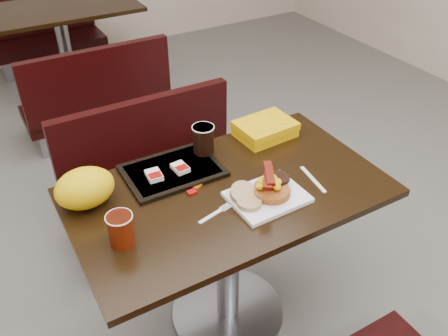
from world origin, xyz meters
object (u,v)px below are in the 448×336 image
table_near (228,258)px  hashbrown_sleeve_right (180,168)px  bench_far_n (46,30)px  tray (173,171)px  bench_near_n (162,176)px  coffee_cup_near (121,230)px  pancake_stack (272,190)px  knife (313,179)px  bench_far_s (93,89)px  paper_bag (85,188)px  platter (267,197)px  table_far (66,54)px  clamshell (265,129)px  coffee_cup_far (203,139)px  fork (211,216)px  hashbrown_sleeve_left (154,175)px

table_near → hashbrown_sleeve_right: (-0.11, 0.18, 0.40)m
bench_far_n → tray: 3.12m
table_near → bench_far_n: (0.00, 3.30, -0.02)m
bench_near_n → coffee_cup_near: bearing=-120.2°
pancake_stack → knife: 0.21m
bench_far_s → paper_bag: 1.85m
platter → pancake_stack: pancake_stack is taller
platter → hashbrown_sleeve_right: size_ratio=3.84×
hashbrown_sleeve_right → table_far: bearing=83.1°
table_near → clamshell: (0.34, 0.26, 0.41)m
bench_far_s → coffee_cup_far: bearing=-89.0°
table_far → fork: size_ratio=8.21×
table_near → bench_near_n: 0.70m
table_far → hashbrown_sleeve_right: 2.45m
coffee_cup_near → bench_far_n: bearing=82.4°
bench_far_n → knife: knife is taller
table_far → fork: (-0.13, -2.70, 0.38)m
bench_far_s → platter: 2.06m
coffee_cup_far → bench_near_n: bearing=93.7°
fork → bench_near_n: bearing=67.5°
platter → coffee_cup_near: bearing=173.7°
platter → coffee_cup_far: 0.39m
knife → hashbrown_sleeve_right: size_ratio=2.48×
fork → tray: (-0.00, 0.31, 0.01)m
coffee_cup_far → clamshell: bearing=0.4°
table_near → hashbrown_sleeve_left: bearing=139.6°
bench_far_n → paper_bag: paper_bag is taller
platter → paper_bag: bearing=151.5°
knife → bench_near_n: bearing=-150.7°
bench_near_n → paper_bag: size_ratio=4.61×
bench_far_s → fork: size_ratio=6.85×
table_near → hashbrown_sleeve_left: 0.50m
bench_far_s → coffee_cup_near: size_ratio=8.51×
bench_far_n → fork: size_ratio=6.85×
knife → tray: tray is taller
bench_far_s → hashbrown_sleeve_right: size_ratio=13.94×
tray → paper_bag: (-0.35, -0.02, 0.07)m
bench_near_n → clamshell: bearing=-52.6°
clamshell → bench_far_s: bearing=98.4°
pancake_stack → clamshell: (0.22, 0.38, 0.00)m
coffee_cup_near → coffee_cup_far: (0.48, 0.33, 0.02)m
clamshell → table_far: bearing=94.9°
fork → tray: 0.31m
hashbrown_sleeve_left → paper_bag: 0.27m
bench_near_n → paper_bag: 0.85m
coffee_cup_near → hashbrown_sleeve_left: 0.35m
pancake_stack → tray: bearing=128.1°
tray → clamshell: size_ratio=1.52×
bench_far_s → pancake_stack: size_ratio=7.06×
bench_far_n → hashbrown_sleeve_right: hashbrown_sleeve_right is taller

